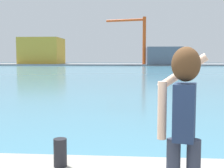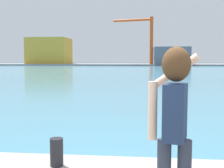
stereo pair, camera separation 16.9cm
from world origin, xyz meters
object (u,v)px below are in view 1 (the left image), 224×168
(port_crane, at_px, (139,35))
(warehouse_left, at_px, (42,51))
(person_photographer, at_px, (183,115))
(harbor_bollard, at_px, (60,153))
(warehouse_right, at_px, (164,56))

(port_crane, bearing_deg, warehouse_left, 169.64)
(person_photographer, bearing_deg, warehouse_left, 33.51)
(person_photographer, xyz_separation_m, port_crane, (0.84, 84.32, 7.77))
(harbor_bollard, bearing_deg, port_crane, 88.32)
(warehouse_right, bearing_deg, person_photographer, -95.62)
(warehouse_right, bearing_deg, port_crane, -155.98)
(person_photographer, relative_size, harbor_bollard, 4.09)
(harbor_bollard, xyz_separation_m, warehouse_right, (10.24, 86.50, 2.38))
(warehouse_left, xyz_separation_m, port_crane, (31.46, -5.75, 4.62))
(port_crane, bearing_deg, warehouse_right, 24.02)
(warehouse_left, bearing_deg, warehouse_right, -3.31)
(person_photographer, relative_size, warehouse_right, 0.14)
(harbor_bollard, relative_size, warehouse_right, 0.03)
(person_photographer, distance_m, port_crane, 84.68)
(person_photographer, height_order, port_crane, port_crane)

